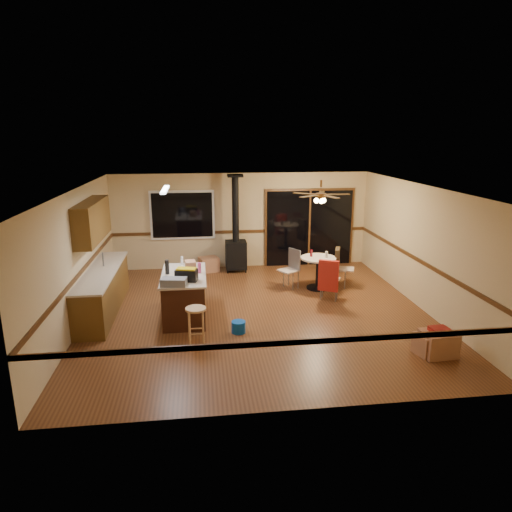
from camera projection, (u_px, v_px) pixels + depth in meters
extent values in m
plane|color=brown|center=(258.00, 313.00, 9.53)|extent=(7.00, 7.00, 0.00)
plane|color=silver|center=(258.00, 188.00, 8.85)|extent=(7.00, 7.00, 0.00)
plane|color=tan|center=(242.00, 221.00, 12.54)|extent=(7.00, 0.00, 7.00)
plane|color=tan|center=(293.00, 321.00, 5.83)|extent=(7.00, 0.00, 7.00)
plane|color=tan|center=(78.00, 258.00, 8.77)|extent=(0.00, 7.00, 7.00)
plane|color=tan|center=(422.00, 247.00, 9.61)|extent=(0.00, 7.00, 7.00)
cube|color=black|center=(182.00, 215.00, 12.25)|extent=(1.72, 0.10, 1.32)
cube|color=black|center=(309.00, 228.00, 12.78)|extent=(2.52, 0.10, 2.10)
cube|color=brown|center=(103.00, 292.00, 9.51)|extent=(0.60, 3.00, 0.86)
cube|color=beige|center=(101.00, 271.00, 9.39)|extent=(0.64, 3.04, 0.04)
cube|color=brown|center=(92.00, 221.00, 9.30)|extent=(0.35, 2.00, 0.80)
cube|color=#36190D|center=(184.00, 296.00, 9.23)|extent=(0.80, 1.60, 0.86)
cube|color=beige|center=(184.00, 275.00, 9.12)|extent=(0.88, 1.68, 0.04)
cube|color=black|center=(236.00, 255.00, 12.30)|extent=(0.55, 0.50, 0.75)
cylinder|color=black|center=(235.00, 208.00, 11.98)|extent=(0.18, 0.18, 1.77)
cylinder|color=brown|center=(321.00, 195.00, 10.43)|extent=(0.24, 0.24, 0.10)
cylinder|color=brown|center=(321.00, 184.00, 10.36)|extent=(0.05, 0.05, 0.16)
sphere|color=#FFD88C|center=(321.00, 201.00, 10.46)|extent=(0.16, 0.16, 0.16)
cube|color=white|center=(165.00, 190.00, 8.93)|extent=(0.10, 1.20, 0.04)
cube|color=slate|center=(174.00, 282.00, 8.42)|extent=(0.50, 0.33, 0.15)
cube|color=black|center=(186.00, 275.00, 8.68)|extent=(0.45, 0.31, 0.23)
cube|color=gold|center=(186.00, 269.00, 8.65)|extent=(0.40, 0.27, 0.03)
cube|color=#A26A48|center=(190.00, 265.00, 9.39)|extent=(0.24, 0.31, 0.19)
cylinder|color=black|center=(167.00, 267.00, 9.10)|extent=(0.10, 0.10, 0.29)
cylinder|color=#D84C8C|center=(199.00, 268.00, 9.18)|extent=(0.08, 0.08, 0.21)
cylinder|color=white|center=(182.00, 261.00, 9.77)|extent=(0.08, 0.08, 0.17)
cylinder|color=tan|center=(196.00, 325.00, 8.08)|extent=(0.48, 0.48, 0.67)
cylinder|color=#0C4CAA|center=(239.00, 327.00, 8.56)|extent=(0.30, 0.30, 0.22)
cylinder|color=black|center=(317.00, 288.00, 11.01)|extent=(0.52, 0.52, 0.04)
cylinder|color=black|center=(318.00, 273.00, 10.92)|extent=(0.10, 0.10, 0.70)
cylinder|color=beige|center=(318.00, 258.00, 10.82)|extent=(0.84, 0.84, 0.04)
cylinder|color=#590C14|center=(311.00, 253.00, 10.87)|extent=(0.07, 0.07, 0.16)
cylinder|color=beige|center=(326.00, 254.00, 10.77)|extent=(0.08, 0.08, 0.15)
cube|color=tan|center=(288.00, 270.00, 10.91)|extent=(0.55, 0.55, 0.03)
cube|color=slate|center=(294.00, 259.00, 10.96)|extent=(0.23, 0.36, 0.50)
cube|color=tan|center=(330.00, 279.00, 10.24)|extent=(0.54, 0.54, 0.03)
cube|color=slate|center=(329.00, 271.00, 10.01)|extent=(0.37, 0.21, 0.50)
cube|color=#A81E13|center=(328.00, 276.00, 10.01)|extent=(0.44, 0.29, 0.70)
cube|color=tan|center=(346.00, 269.00, 11.03)|extent=(0.51, 0.51, 0.03)
cube|color=slate|center=(338.00, 259.00, 11.01)|extent=(0.16, 0.39, 0.50)
cube|color=#2F2212|center=(337.00, 263.00, 11.04)|extent=(0.24, 0.45, 0.70)
cube|color=#A26A48|center=(209.00, 264.00, 12.33)|extent=(0.59, 0.52, 0.39)
cube|color=#A26A48|center=(438.00, 343.00, 7.67)|extent=(0.58, 0.50, 0.42)
cube|color=#A26A48|center=(429.00, 344.00, 7.72)|extent=(0.52, 0.47, 0.36)
cube|color=maroon|center=(439.00, 330.00, 7.60)|extent=(0.31, 0.27, 0.08)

